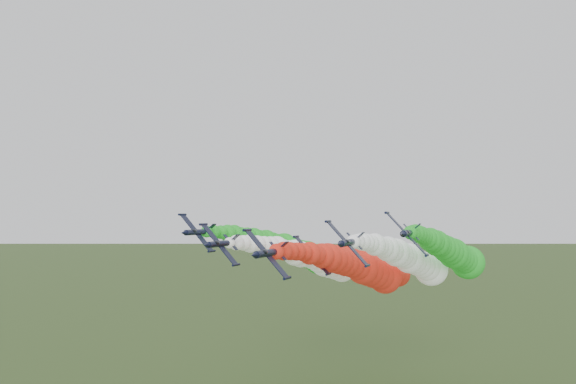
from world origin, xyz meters
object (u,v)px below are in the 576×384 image
jet_inner_left (314,259)px  jet_outer_left (293,250)px  jet_inner_right (411,260)px  jet_lead (359,268)px  jet_trail (375,266)px  jet_outer_right (452,253)px

jet_inner_left → jet_outer_left: (-8.90, 8.92, 1.61)m
jet_inner_left → jet_inner_right: jet_inner_right is taller
jet_outer_left → jet_inner_right: bearing=-14.5°
jet_lead → jet_outer_left: bearing=139.7°
jet_outer_left → jet_inner_left: bearing=-45.1°
jet_lead → jet_trail: (-1.34, 24.99, -1.62)m
jet_inner_left → jet_outer_left: jet_outer_left is taller
jet_outer_left → jet_outer_right: (43.07, -1.92, 0.38)m
jet_trail → jet_inner_right: bearing=-49.8°
jet_inner_right → jet_inner_left: bearing=-179.7°
jet_lead → jet_trail: jet_lead is taller
jet_inner_right → jet_trail: (-11.72, 13.87, -2.97)m
jet_outer_left → jet_outer_right: jet_outer_right is taller
jet_lead → jet_inner_left: bearing=143.0°
jet_lead → jet_outer_right: bearing=42.5°
jet_inner_left → jet_inner_right: size_ratio=0.99×
jet_inner_right → jet_outer_right: size_ratio=1.00×
jet_lead → jet_outer_right: (19.59, 17.98, 2.81)m
jet_inner_left → jet_trail: (13.23, 14.01, -2.45)m
jet_inner_right → jet_trail: size_ratio=1.01×
jet_inner_right → jet_outer_left: 34.99m
jet_inner_left → jet_outer_left: bearing=134.9°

